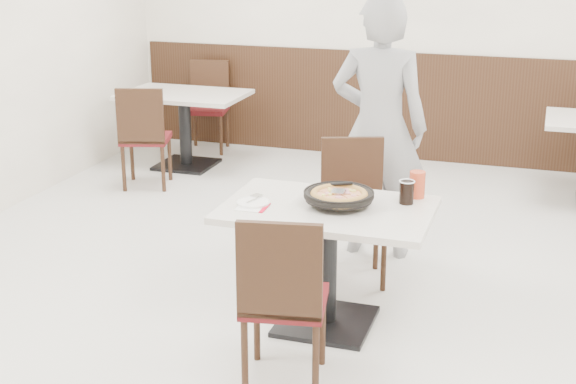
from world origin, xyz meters
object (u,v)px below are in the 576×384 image
(chair_near, at_px, (285,297))
(diner_person, at_px, (379,128))
(cola_glass, at_px, (407,193))
(bg_chair_left_near, at_px, (146,136))
(side_plate, at_px, (253,203))
(bg_chair_left_far, at_px, (207,107))
(pizza, at_px, (339,197))
(bg_table_left, at_px, (185,130))
(chair_far, at_px, (354,214))
(main_table, at_px, (327,266))
(pizza_pan, at_px, (339,199))
(red_cup, at_px, (417,184))

(chair_near, xyz_separation_m, diner_person, (0.07, 1.90, 0.46))
(cola_glass, bearing_deg, chair_near, -117.89)
(cola_glass, distance_m, bg_chair_left_near, 3.40)
(side_plate, relative_size, bg_chair_left_far, 0.20)
(pizza, xyz_separation_m, bg_table_left, (-2.33, 2.86, -0.44))
(chair_far, bearing_deg, main_table, 70.11)
(cola_glass, height_order, diner_person, diner_person)
(chair_far, height_order, side_plate, chair_far)
(chair_near, xyz_separation_m, cola_glass, (0.46, 0.87, 0.34))
(chair_far, height_order, pizza_pan, chair_far)
(chair_near, height_order, cola_glass, chair_near)
(main_table, height_order, diner_person, diner_person)
(pizza, height_order, bg_chair_left_far, bg_chair_left_far)
(pizza, height_order, side_plate, pizza)
(cola_glass, relative_size, diner_person, 0.07)
(bg_chair_left_near, bearing_deg, diner_person, -38.28)
(pizza_pan, xyz_separation_m, diner_person, (-0.02, 1.20, 0.15))
(bg_chair_left_far, bearing_deg, side_plate, 106.16)
(main_table, height_order, side_plate, side_plate)
(main_table, xyz_separation_m, bg_chair_left_near, (-2.32, 2.17, 0.10))
(bg_table_left, height_order, bg_chair_left_near, bg_chair_left_near)
(cola_glass, relative_size, bg_chair_left_far, 0.14)
(bg_table_left, bearing_deg, cola_glass, -44.97)
(pizza, bearing_deg, pizza_pan, 108.83)
(side_plate, xyz_separation_m, bg_chair_left_far, (-1.88, 3.60, -0.28))
(cola_glass, height_order, bg_table_left, cola_glass)
(chair_near, bearing_deg, bg_table_left, 111.70)
(side_plate, relative_size, cola_glass, 1.48)
(side_plate, bearing_deg, pizza_pan, 14.55)
(main_table, distance_m, chair_far, 0.69)
(diner_person, bearing_deg, bg_table_left, -38.43)
(pizza_pan, xyz_separation_m, bg_chair_left_far, (-2.36, 3.48, -0.32))
(cola_glass, bearing_deg, bg_table_left, 135.03)
(bg_chair_left_near, xyz_separation_m, bg_chair_left_far, (0.03, 1.34, 0.00))
(cola_glass, bearing_deg, diner_person, 110.42)
(pizza, bearing_deg, bg_chair_left_near, 137.91)
(cola_glass, xyz_separation_m, bg_chair_left_near, (-2.74, 1.97, -0.34))
(pizza, bearing_deg, cola_glass, 27.53)
(chair_far, distance_m, diner_person, 0.72)
(main_table, xyz_separation_m, bg_chair_left_far, (-2.30, 3.51, 0.10))
(diner_person, relative_size, bg_chair_left_far, 1.98)
(red_cup, bearing_deg, bg_chair_left_far, 130.92)
(side_plate, relative_size, bg_table_left, 0.16)
(bg_chair_left_near, bearing_deg, cola_glass, -52.30)
(main_table, relative_size, bg_table_left, 1.00)
(pizza, distance_m, bg_chair_left_near, 3.24)
(bg_table_left, distance_m, bg_chair_left_near, 0.72)
(chair_far, xyz_separation_m, bg_chair_left_far, (-2.30, 2.83, 0.00))
(main_table, relative_size, pizza, 3.43)
(bg_table_left, bearing_deg, diner_person, -35.62)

